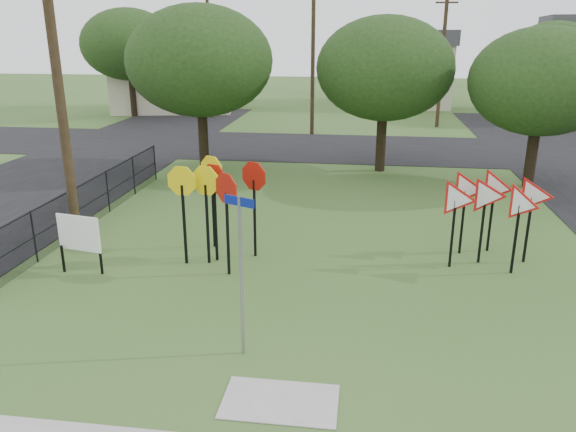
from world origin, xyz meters
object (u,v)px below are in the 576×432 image
object	(u,v)px
street_name_sign	(241,268)
stop_sign_cluster	(216,190)
info_board	(79,235)
yield_sign_cluster	(492,199)

from	to	relation	value
street_name_sign	stop_sign_cluster	xyz separation A→B (m)	(-1.70, 4.61, 0.18)
info_board	street_name_sign	bearing A→B (deg)	-32.87
stop_sign_cluster	yield_sign_cluster	distance (m)	7.43
info_board	yield_sign_cluster	bearing A→B (deg)	12.02
stop_sign_cluster	yield_sign_cluster	xyz separation A→B (m)	(7.37, 0.93, -0.21)
yield_sign_cluster	stop_sign_cluster	bearing A→B (deg)	-172.79
yield_sign_cluster	info_board	xyz separation A→B (m)	(-10.72, -2.28, -0.76)
yield_sign_cluster	info_board	distance (m)	10.98
yield_sign_cluster	info_board	size ratio (longest dim) A/B	1.95
street_name_sign	yield_sign_cluster	distance (m)	7.93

